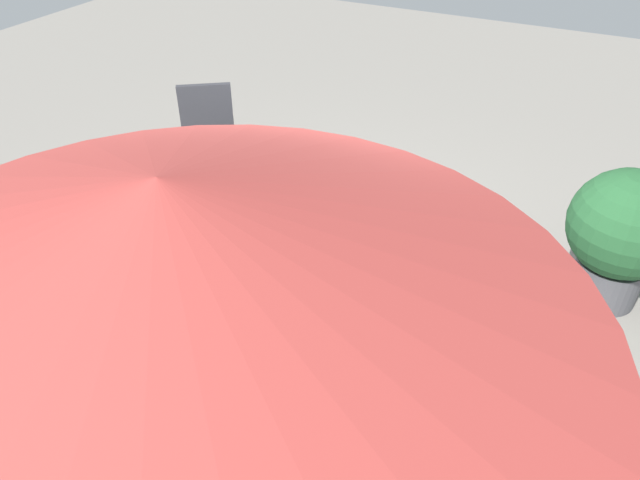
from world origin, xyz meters
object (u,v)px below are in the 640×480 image
(round_bed, at_px, (320,245))
(side_table, at_px, (443,440))
(patio_umbrella, at_px, (170,253))
(throw_pillow_1, at_px, (245,259))
(patio_chair, at_px, (208,120))
(throw_pillow_0, at_px, (270,162))
(planter, at_px, (623,232))

(round_bed, height_order, side_table, round_bed)
(patio_umbrella, bearing_deg, throw_pillow_1, 30.03)
(patio_chair, xyz_separation_m, side_table, (-2.36, -3.25, -0.35))
(throw_pillow_0, relative_size, side_table, 1.12)
(throw_pillow_0, height_order, patio_chair, patio_chair)
(planter, height_order, side_table, planter)
(throw_pillow_0, bearing_deg, throw_pillow_1, -156.99)
(throw_pillow_0, xyz_separation_m, side_table, (-1.65, -2.09, -0.49))
(patio_umbrella, relative_size, side_table, 4.89)
(side_table, bearing_deg, planter, -19.06)
(round_bed, distance_m, patio_umbrella, 3.26)
(planter, bearing_deg, throw_pillow_1, 124.88)
(patio_umbrella, relative_size, planter, 2.21)
(round_bed, xyz_separation_m, side_table, (-1.25, -1.41, -0.10))
(planter, bearing_deg, patio_chair, 84.81)
(side_table, bearing_deg, patio_chair, 53.95)
(throw_pillow_0, height_order, patio_umbrella, patio_umbrella)
(patio_umbrella, bearing_deg, planter, -21.26)
(patio_chair, bearing_deg, throw_pillow_0, -66.62)
(round_bed, distance_m, planter, 2.26)
(patio_chair, relative_size, planter, 0.89)
(side_table, bearing_deg, round_bed, 48.54)
(round_bed, xyz_separation_m, planter, (0.76, -2.10, 0.31))
(throw_pillow_1, height_order, side_table, throw_pillow_1)
(throw_pillow_1, xyz_separation_m, side_table, (-0.43, -1.57, -0.47))
(throw_pillow_0, xyz_separation_m, throw_pillow_1, (-1.22, -0.52, -0.02))
(patio_chair, distance_m, patio_umbrella, 4.80)
(throw_pillow_0, relative_size, throw_pillow_1, 1.18)
(round_bed, distance_m, side_table, 1.88)
(patio_umbrella, bearing_deg, side_table, -24.59)
(patio_umbrella, height_order, side_table, patio_umbrella)
(round_bed, bearing_deg, patio_umbrella, -161.83)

